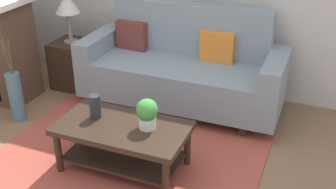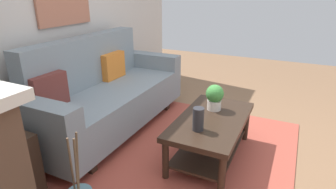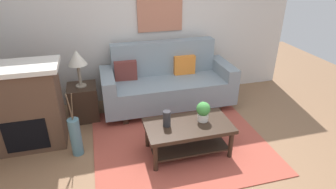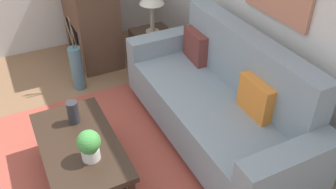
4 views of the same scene
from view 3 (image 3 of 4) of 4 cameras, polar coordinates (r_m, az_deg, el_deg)
ground_plane at (r=3.63m, az=4.64°, el=-13.92°), size 9.04×9.04×0.00m
wall_back at (r=4.86m, az=-3.09°, el=14.69°), size 5.04×0.10×2.70m
area_rug at (r=4.00m, az=2.26°, el=-9.37°), size 2.35×2.10×0.01m
couch at (r=4.68m, az=-0.13°, el=2.34°), size 2.15×0.84×1.08m
throw_pillow_maroon at (r=4.58m, az=-8.65°, el=4.90°), size 0.37×0.15×0.32m
throw_pillow_orange at (r=4.78m, az=3.35°, el=6.09°), size 0.36×0.13×0.32m
coffee_table at (r=3.63m, az=4.14°, el=-7.63°), size 1.10×0.60×0.43m
tabletop_vase at (r=3.48m, az=-0.26°, el=-4.95°), size 0.10×0.10×0.21m
potted_plant_tabletop at (r=3.60m, az=7.21°, el=-3.34°), size 0.18×0.18×0.26m
side_table at (r=4.58m, az=-16.87°, el=-1.53°), size 0.44×0.44×0.56m
table_lamp at (r=4.31m, az=-18.12°, el=6.88°), size 0.28×0.28×0.57m
fireplace at (r=4.08m, az=-27.28°, el=-2.27°), size 1.02×0.58×1.16m
floor_vase at (r=3.81m, az=-18.35°, el=-8.24°), size 0.14×0.14×0.52m
floor_vase_branch_a at (r=3.58m, az=-19.03°, el=-2.38°), size 0.05×0.02×0.36m
floor_vase_branch_b at (r=3.60m, az=-19.50°, el=-2.31°), size 0.05×0.05×0.36m
floor_vase_branch_c at (r=3.57m, az=-19.52°, el=-2.57°), size 0.03×0.05×0.36m
framed_painting at (r=4.79m, az=-1.65°, el=16.74°), size 0.76×0.03×0.67m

